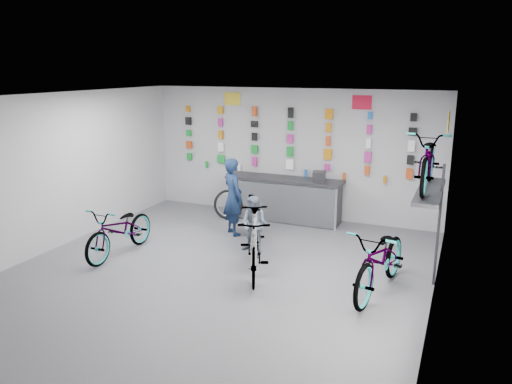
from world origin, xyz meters
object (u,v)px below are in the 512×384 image
at_px(bike_left, 120,230).
at_px(bike_service, 253,223).
at_px(counter, 284,200).
at_px(bike_right, 381,260).
at_px(customer, 254,224).
at_px(bike_center, 254,245).
at_px(clerk, 233,197).

relative_size(bike_left, bike_service, 1.13).
distance_m(counter, bike_right, 4.07).
xyz_separation_m(bike_service, customer, (0.13, -0.22, 0.05)).
relative_size(bike_left, customer, 1.70).
distance_m(bike_service, customer, 0.26).
xyz_separation_m(counter, bike_service, (0.06, -1.94, 0.01)).
distance_m(bike_left, bike_service, 2.52).
bearing_deg(bike_right, bike_left, -167.80).
bearing_deg(counter, bike_center, -78.86).
bearing_deg(clerk, bike_service, 179.66).
relative_size(bike_left, bike_right, 0.89).
xyz_separation_m(bike_left, bike_right, (4.78, 0.26, 0.06)).
bearing_deg(bike_center, bike_right, -18.23).
bearing_deg(counter, clerk, -115.44).
bearing_deg(bike_service, counter, 62.86).
bearing_deg(clerk, bike_right, -167.25).
xyz_separation_m(bike_service, clerk, (-0.71, 0.58, 0.32)).
relative_size(bike_center, customer, 1.67).
xyz_separation_m(bike_left, bike_service, (2.13, 1.35, 0.01)).
bearing_deg(bike_right, bike_service, 166.79).
relative_size(counter, customer, 2.46).
height_order(bike_right, clerk, clerk).
xyz_separation_m(bike_left, clerk, (1.43, 1.93, 0.33)).
bearing_deg(bike_left, bike_center, 3.00).
bearing_deg(bike_right, counter, 141.04).
height_order(counter, bike_right, bike_right).
distance_m(bike_right, clerk, 3.76).
height_order(bike_left, clerk, clerk).
relative_size(bike_center, clerk, 1.12).
bearing_deg(bike_right, clerk, 162.63).
xyz_separation_m(bike_center, clerk, (-1.27, 1.82, 0.27)).
relative_size(counter, bike_right, 1.28).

